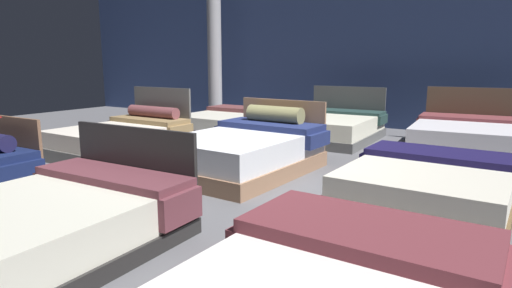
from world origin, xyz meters
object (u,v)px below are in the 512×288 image
(bed_4, at_px, (245,151))
(bed_5, at_px, (429,183))
(bed_8, at_px, (462,137))
(bed_7, at_px, (330,127))
(support_pillar, at_px, (214,52))
(bed_1, at_px, (43,226))
(bed_6, at_px, (229,121))
(bed_3, at_px, (124,138))

(bed_4, relative_size, bed_5, 1.10)
(bed_5, distance_m, bed_8, 3.01)
(bed_5, relative_size, bed_8, 0.91)
(bed_7, relative_size, support_pillar, 0.61)
(bed_1, relative_size, bed_6, 1.04)
(bed_3, relative_size, bed_7, 0.95)
(bed_8, bearing_deg, support_pillar, 165.45)
(bed_3, xyz_separation_m, bed_7, (2.42, 2.98, -0.02))
(bed_4, bearing_deg, support_pillar, 134.29)
(bed_1, height_order, bed_4, bed_4)
(bed_5, distance_m, support_pillar, 7.52)
(bed_3, distance_m, bed_4, 2.35)
(bed_8, height_order, support_pillar, support_pillar)
(bed_1, xyz_separation_m, bed_5, (2.32, 2.91, -0.03))
(bed_3, bearing_deg, bed_1, -49.19)
(bed_4, bearing_deg, bed_7, 92.10)
(bed_4, relative_size, bed_6, 1.08)
(support_pillar, bearing_deg, bed_5, -35.29)
(support_pillar, bearing_deg, bed_4, -49.01)
(bed_6, height_order, support_pillar, support_pillar)
(bed_4, distance_m, bed_5, 2.39)
(bed_1, xyz_separation_m, bed_7, (-0.00, 5.93, 0.01))
(bed_1, height_order, bed_7, bed_7)
(bed_5, distance_m, bed_6, 5.55)
(bed_8, relative_size, support_pillar, 0.63)
(bed_3, distance_m, bed_6, 2.94)
(bed_6, xyz_separation_m, bed_7, (2.37, 0.04, 0.04))
(bed_4, relative_size, support_pillar, 0.63)
(bed_3, xyz_separation_m, support_pillar, (-1.27, 4.21, 1.49))
(bed_1, bearing_deg, support_pillar, 116.22)
(bed_7, bearing_deg, bed_6, -179.35)
(bed_1, bearing_deg, bed_3, 128.32)
(bed_6, xyz_separation_m, support_pillar, (-1.32, 1.28, 1.55))
(bed_5, height_order, bed_8, bed_8)
(bed_4, height_order, support_pillar, support_pillar)
(bed_4, bearing_deg, bed_1, -85.52)
(bed_1, xyz_separation_m, support_pillar, (-3.68, 7.16, 1.52))
(bed_1, height_order, support_pillar, support_pillar)
(bed_7, bearing_deg, bed_3, -129.43)
(bed_4, xyz_separation_m, bed_8, (2.39, 2.93, -0.03))
(bed_4, bearing_deg, bed_8, 54.11)
(bed_7, bearing_deg, bed_5, -52.82)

